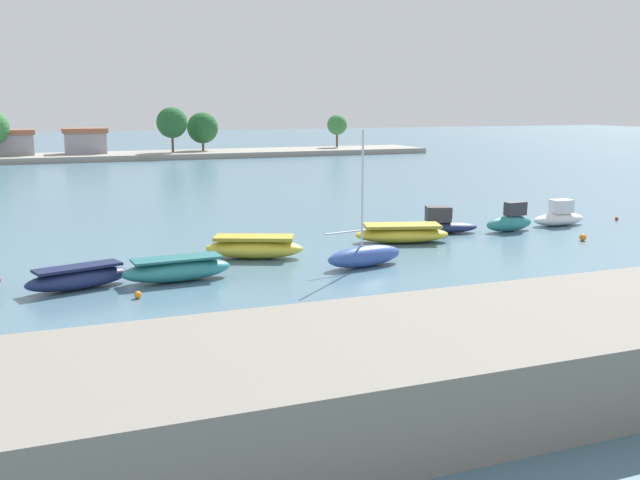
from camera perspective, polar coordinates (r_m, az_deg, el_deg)
The scene contains 14 objects.
ground_plane at distance 24.60m, azimuth -14.60°, elevation -8.37°, with size 400.00×400.00×0.00m, color slate.
seawall_embankment at distance 17.32m, azimuth -11.50°, elevation -12.63°, with size 83.51×6.76×2.18m, color gray.
moored_boat_2 at distance 32.95m, azimuth -18.50°, elevation -2.85°, with size 4.75×2.57×1.02m.
moored_boat_3 at distance 33.27m, azimuth -11.20°, elevation -2.30°, with size 5.04×1.89×1.09m.
moored_boat_4 at distance 37.65m, azimuth -5.21°, elevation -0.59°, with size 5.37×3.66×1.17m.
moored_boat_5 at distance 35.60m, azimuth 3.54°, elevation -1.22°, with size 4.51×2.01×6.69m.
moored_boat_6 at distance 42.04m, azimuth 6.47°, elevation 0.50°, with size 5.79×3.54×1.07m.
moored_boat_7 at distance 45.57m, azimuth 9.53°, elevation 1.29°, with size 4.65×3.05×1.65m.
moored_boat_8 at distance 46.99m, azimuth 14.77°, elevation 1.46°, with size 3.58×1.41×1.83m.
moored_boat_9 at distance 50.20m, azimuth 18.34°, elevation 1.76°, with size 3.93×1.47×1.71m.
mooring_buoy_1 at distance 45.01m, azimuth 20.01°, elevation 0.19°, with size 0.40×0.40×0.40m, color orange.
mooring_buoy_2 at distance 53.80m, azimuth 22.35°, elevation 1.57°, with size 0.25×0.25×0.25m, color red.
mooring_buoy_3 at distance 30.76m, azimuth -14.17°, elevation -4.21°, with size 0.31×0.31×0.31m, color orange.
distant_shoreline at distance 110.02m, azimuth -20.76°, elevation 6.85°, with size 115.18×11.21×7.47m.
Camera 1 is at (-2.66, -23.16, 7.88)m, focal length 40.59 mm.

